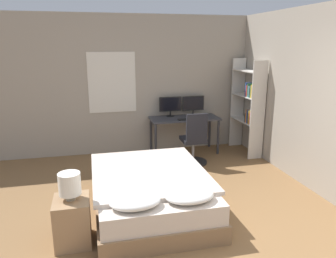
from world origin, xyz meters
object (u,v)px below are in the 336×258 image
desk (184,122)px  monitor_right (193,104)px  computer_mouse (200,118)px  keyboard (187,119)px  nightstand (73,221)px  bed (151,192)px  office_chair (194,144)px  bedside_lamp (70,184)px  bookshelf (250,103)px  monitor_left (170,105)px

desk → monitor_right: monitor_right is taller
desk → computer_mouse: bearing=-35.4°
keyboard → nightstand: bearing=-129.2°
bed → nightstand: (-0.97, -0.53, 0.00)m
nightstand → computer_mouse: bearing=47.3°
bed → computer_mouse: bearing=55.7°
bed → monitor_right: bearing=60.8°
nightstand → keyboard: 3.29m
computer_mouse → office_chair: (-0.28, -0.48, -0.36)m
nightstand → office_chair: (2.05, 2.04, 0.12)m
bed → bedside_lamp: (-0.97, -0.53, 0.45)m
desk → bookshelf: 1.33m
office_chair → bookshelf: bookshelf is taller
nightstand → bedside_lamp: 0.44m
monitor_right → bookshelf: bearing=-28.5°
monitor_left → computer_mouse: 0.67m
bed → bedside_lamp: bearing=-151.2°
monitor_left → bookshelf: bearing=-20.1°
computer_mouse → bookshelf: (0.95, -0.15, 0.29)m
keyboard → computer_mouse: (0.27, 0.00, 0.01)m
bedside_lamp → computer_mouse: (2.33, 2.52, 0.04)m
keyboard → office_chair: (-0.01, -0.48, -0.35)m
monitor_right → office_chair: (-0.25, -0.87, -0.57)m
bed → desk: bearing=63.4°
bedside_lamp → desk: (2.06, 2.71, -0.08)m
computer_mouse → bookshelf: 1.01m
nightstand → monitor_right: (2.30, 2.91, 0.69)m
computer_mouse → nightstand: bearing=-132.7°
computer_mouse → bookshelf: bookshelf is taller
computer_mouse → bedside_lamp: bearing=-132.7°
bookshelf → computer_mouse: bearing=171.1°
office_chair → bookshelf: 1.43m
computer_mouse → office_chair: bearing=-119.8°
bed → office_chair: (1.08, 1.50, 0.12)m
bed → monitor_left: 2.61m
monitor_left → monitor_right: (0.48, 0.00, 0.00)m
bed → monitor_right: monitor_right is taller
monitor_right → bookshelf: (0.98, -0.53, 0.08)m
desk → office_chair: office_chair is taller
nightstand → office_chair: size_ratio=0.54×
desk → office_chair: size_ratio=1.41×
bedside_lamp → office_chair: bearing=44.8°
nightstand → monitor_left: bearing=58.0°
nightstand → monitor_right: bearing=51.7°
keyboard → bookshelf: bookshelf is taller
office_chair → bed: bearing=-125.7°
keyboard → office_chair: bearing=-91.1°
office_chair → computer_mouse: bearing=60.2°
keyboard → office_chair: office_chair is taller
office_chair → bookshelf: (1.23, 0.34, 0.65)m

